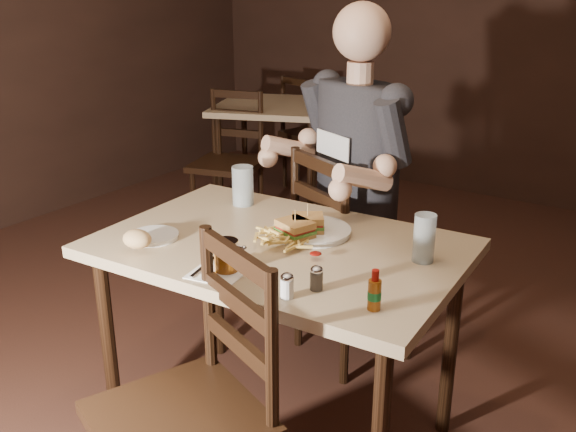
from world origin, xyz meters
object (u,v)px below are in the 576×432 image
Objects in this scene: main_table at (280,264)px; bg_chair_near at (227,164)px; glass_left at (243,186)px; chair_far at (355,256)px; hot_sauce at (375,290)px; dinner_plate at (311,232)px; side_plate at (154,237)px; chair_near at (178,419)px; bg_chair_far at (315,133)px; glass_right at (424,238)px; syrup_dispenser at (226,256)px; bg_table at (275,116)px; diner at (349,137)px.

bg_chair_near is (-1.48, 1.52, -0.23)m from main_table.
glass_left is at bearing -63.70° from bg_chair_near.
chair_far reaches higher than hot_sauce.
bg_chair_near reaches higher than dinner_plate.
main_table is at bearing 29.45° from side_plate.
chair_near is (0.08, -0.60, -0.22)m from main_table.
bg_chair_far is 7.76× the size of hot_sauce.
glass_right reaches higher than bg_chair_far.
bg_chair_far is at bearing 113.89° from syrup_dispenser.
chair_far is 1.08m from hot_sauce.
bg_chair_near is (0.00, -0.55, -0.22)m from bg_table.
chair_far is 9.46× the size of syrup_dispenser.
bg_chair_near is 7.85× the size of hot_sauce.
dinner_plate is at bearing 38.45° from side_plate.
diner reaches higher than glass_right.
chair_near is 0.79m from dinner_plate.
hot_sauce is (0.82, -0.48, -0.02)m from glass_left.
syrup_dispenser is at bearing 131.60° from bg_chair_far.
hot_sauce is (0.43, -0.36, 0.05)m from dinner_plate.
diner reaches higher than glass_left.
hot_sauce is (0.52, -0.87, 0.35)m from chair_far.
bg_table is 10.40× the size of syrup_dispenser.
glass_right is at bearing 142.51° from bg_chair_far.
side_plate is at bearing 125.92° from bg_chair_far.
chair_near reaches higher than hot_sauce.
chair_near is at bearing 119.58° from chair_far.
chair_near is 3.57m from bg_chair_far.
bg_chair_far is (0.00, 0.55, -0.23)m from bg_table.
chair_far is at bearing 89.26° from syrup_dispenser.
hot_sauce is at bearing -1.83° from side_plate.
bg_table is 2.04m from chair_far.
chair_far is at bearing 68.65° from side_plate.
diner is 0.89m from side_plate.
syrup_dispenser is at bearing -61.99° from diner.
dinner_plate is 1.74× the size of glass_left.
bg_chair_near is 2.65m from hot_sauce.
chair_near is at bearing 130.40° from bg_chair_far.
chair_near is at bearing -87.78° from dinner_plate.
hot_sauce is 0.72× the size of side_plate.
dinner_plate is (0.05, 0.12, 0.09)m from main_table.
diner is (-0.07, 0.59, 0.32)m from main_table.
chair_far is 0.60m from dinner_plate.
bg_chair_far is 3.27m from syrup_dispenser.
bg_table is 2.07m from diner.
glass_right reaches higher than main_table.
glass_right is (0.50, -0.51, 0.37)m from chair_far.
chair_near reaches higher than bg_chair_near.
bg_chair_far is at bearing 127.94° from glass_right.
main_table is at bearing -35.01° from glass_left.
diner is 1.00m from hot_sauce.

